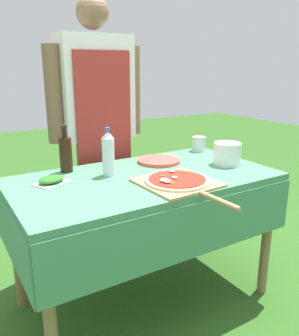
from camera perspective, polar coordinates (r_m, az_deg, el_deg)
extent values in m
plane|color=#2D5B1E|center=(2.27, -0.65, -20.08)|extent=(12.00, 12.00, 0.00)
cube|color=#478960|center=(1.92, -0.73, -1.79)|extent=(1.40, 0.75, 0.04)
cube|color=#478960|center=(1.69, 6.05, -10.38)|extent=(1.40, 0.01, 0.28)
cube|color=#478960|center=(2.28, -5.61, -2.98)|extent=(1.40, 0.01, 0.28)
cube|color=#478960|center=(1.75, -21.31, -10.41)|extent=(0.01, 0.75, 0.28)
cube|color=#478960|center=(2.39, 14.02, -2.55)|extent=(0.01, 0.75, 0.28)
cylinder|color=olive|center=(1.61, -15.72, -21.80)|extent=(0.06, 0.06, 0.73)
cylinder|color=olive|center=(2.24, 18.26, -10.53)|extent=(0.06, 0.06, 0.73)
cylinder|color=olive|center=(2.14, -20.60, -12.03)|extent=(0.06, 0.06, 0.73)
cylinder|color=olive|center=(2.64, 7.82, -5.54)|extent=(0.06, 0.06, 0.73)
cylinder|color=#70604C|center=(2.55, -6.16, -4.65)|extent=(0.13, 0.13, 0.87)
cylinder|color=#70604C|center=(2.48, -9.69, -5.41)|extent=(0.13, 0.13, 0.87)
cube|color=silver|center=(2.34, -8.65, 12.55)|extent=(0.48, 0.22, 0.65)
cube|color=#9E2D28|center=(2.28, -7.20, 6.28)|extent=(0.38, 0.02, 0.95)
cylinder|color=brown|center=(2.48, -2.71, 12.25)|extent=(0.10, 0.10, 0.58)
cylinder|color=brown|center=(2.24, -15.12, 11.26)|extent=(0.10, 0.10, 0.58)
sphere|color=brown|center=(2.36, -9.16, 23.42)|extent=(0.20, 0.20, 0.20)
cube|color=tan|center=(1.79, 4.42, -2.35)|extent=(0.37, 0.37, 0.01)
cylinder|color=tan|center=(1.59, 11.12, -5.16)|extent=(0.04, 0.24, 0.02)
cylinder|color=beige|center=(1.79, 4.43, -1.99)|extent=(0.33, 0.33, 0.01)
cylinder|color=#B22819|center=(1.78, 4.44, -1.73)|extent=(0.29, 0.29, 0.00)
ellipsoid|color=white|center=(1.73, 2.51, -1.90)|extent=(0.04, 0.05, 0.02)
ellipsoid|color=white|center=(1.72, 2.37, -1.96)|extent=(0.06, 0.06, 0.02)
ellipsoid|color=white|center=(1.71, 2.86, -2.15)|extent=(0.05, 0.05, 0.01)
ellipsoid|color=white|center=(1.88, 3.62, -0.48)|extent=(0.04, 0.04, 0.01)
ellipsoid|color=white|center=(1.78, 4.06, -1.50)|extent=(0.03, 0.04, 0.01)
ellipsoid|color=#286B23|center=(1.70, 3.78, -2.44)|extent=(0.03, 0.02, 0.00)
ellipsoid|color=#286B23|center=(1.81, 2.14, -1.24)|extent=(0.04, 0.03, 0.00)
ellipsoid|color=#286B23|center=(1.88, 5.74, -0.66)|extent=(0.03, 0.04, 0.00)
cylinder|color=black|center=(2.01, -13.28, 2.06)|extent=(0.07, 0.07, 0.19)
cylinder|color=black|center=(1.99, -13.51, 5.51)|extent=(0.03, 0.03, 0.05)
cylinder|color=#232326|center=(1.98, -13.58, 6.50)|extent=(0.03, 0.03, 0.02)
cylinder|color=silver|center=(1.91, -6.62, 1.77)|extent=(0.07, 0.07, 0.20)
cone|color=silver|center=(1.88, -6.74, 5.35)|extent=(0.07, 0.07, 0.04)
cylinder|color=#335BB2|center=(1.87, -6.77, 6.21)|extent=(0.03, 0.03, 0.02)
cube|color=silver|center=(1.86, -15.44, -2.32)|extent=(0.19, 0.17, 0.01)
ellipsoid|color=#286B23|center=(1.85, -15.48, -1.76)|extent=(0.17, 0.15, 0.03)
cylinder|color=silver|center=(2.16, 12.35, 2.27)|extent=(0.16, 0.16, 0.13)
cylinder|color=#DB4C42|center=(2.17, 1.50, 0.98)|extent=(0.26, 0.26, 0.00)
cylinder|color=#DB4C42|center=(2.17, 1.50, 1.11)|extent=(0.26, 0.26, 0.00)
cylinder|color=#DB4C42|center=(2.17, 1.50, 1.24)|extent=(0.26, 0.26, 0.00)
cylinder|color=#DB4C42|center=(2.17, 1.50, 1.37)|extent=(0.26, 0.26, 0.00)
cylinder|color=silver|center=(2.47, 7.91, 3.74)|extent=(0.09, 0.09, 0.09)
cylinder|color=#B22819|center=(2.47, 7.90, 3.44)|extent=(0.08, 0.08, 0.06)
cylinder|color=#B7B2A3|center=(2.46, 7.95, 4.87)|extent=(0.09, 0.09, 0.01)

